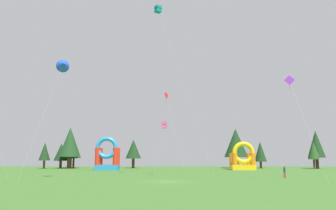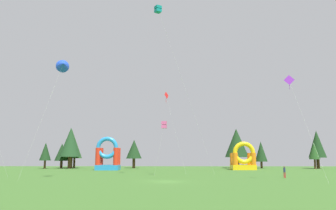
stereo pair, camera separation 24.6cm
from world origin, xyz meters
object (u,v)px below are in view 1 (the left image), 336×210
kite_blue_delta (63,65)px  kite_red_diamond (166,96)px  inflatable_red_slide (107,158)px  kite_teal_box (158,10)px  inflatable_yellow_castle (243,160)px  person_midfield (284,171)px  kite_purple_diamond (290,82)px  kite_pink_box (164,125)px

kite_blue_delta → kite_red_diamond: size_ratio=1.15×
kite_blue_delta → inflatable_red_slide: 31.95m
kite_teal_box → inflatable_yellow_castle: size_ratio=4.24×
kite_blue_delta → kite_teal_box: 16.94m
person_midfield → inflatable_yellow_castle: bearing=92.9°
person_midfield → inflatable_red_slide: inflatable_red_slide is taller
kite_purple_diamond → kite_pink_box: kite_purple_diamond is taller
kite_red_diamond → inflatable_yellow_castle: 26.06m
kite_teal_box → kite_red_diamond: kite_teal_box is taller
kite_teal_box → kite_blue_delta: bearing=-153.2°
kite_teal_box → inflatable_red_slide: (-11.62, 23.52, -22.24)m
kite_purple_diamond → person_midfield: size_ratio=7.97×
inflatable_red_slide → kite_purple_diamond: bearing=-47.7°
inflatable_yellow_castle → inflatable_red_slide: bearing=-176.5°
kite_blue_delta → kite_pink_box: (12.86, 9.94, -6.89)m
person_midfield → kite_pink_box: bearing=164.4°
kite_red_diamond → inflatable_red_slide: bearing=129.2°
kite_blue_delta → kite_purple_diamond: 28.75m
kite_pink_box → inflatable_yellow_castle: size_ratio=1.38×
kite_teal_box → inflatable_yellow_castle: bearing=55.6°
kite_blue_delta → inflatable_yellow_castle: (29.31, 31.36, -12.49)m
kite_teal_box → inflatable_red_slide: size_ratio=3.66×
kite_teal_box → kite_red_diamond: size_ratio=1.88×
inflatable_red_slide → kite_blue_delta: bearing=-90.8°
kite_blue_delta → inflatable_red_slide: kite_blue_delta is taller
kite_purple_diamond → kite_pink_box: 19.82m
kite_blue_delta → kite_teal_box: kite_teal_box is taller
inflatable_red_slide → inflatable_yellow_castle: inflatable_red_slide is taller
kite_red_diamond → inflatable_yellow_castle: (16.25, 17.26, -10.81)m
kite_pink_box → inflatable_red_slide: 23.83m
person_midfield → inflatable_yellow_castle: 26.94m
kite_blue_delta → kite_pink_box: bearing=37.7°
kite_red_diamond → person_midfield: bearing=-30.7°
kite_teal_box → kite_pink_box: size_ratio=3.08×
kite_blue_delta → inflatable_yellow_castle: size_ratio=2.58×
person_midfield → inflatable_yellow_castle: size_ratio=0.26×
kite_purple_diamond → kite_red_diamond: size_ratio=0.93×
kite_purple_diamond → kite_red_diamond: (-15.55, 15.42, 0.94)m
inflatable_yellow_castle → person_midfield: bearing=-90.0°
kite_red_diamond → kite_teal_box: bearing=-97.3°
inflatable_yellow_castle → kite_red_diamond: bearing=-133.3°
kite_purple_diamond → person_midfield: kite_purple_diamond is taller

